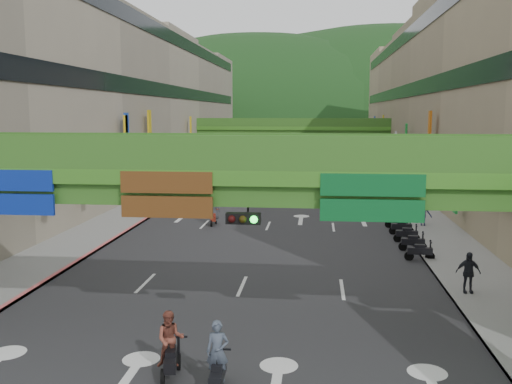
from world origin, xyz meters
TOP-DOWN VIEW (x-y plane):
  - road_slab at (0.00, 50.00)m, footprint 18.00×140.00m
  - sidewalk_left at (-11.00, 50.00)m, footprint 4.00×140.00m
  - sidewalk_right at (11.00, 50.00)m, footprint 4.00×140.00m
  - curb_left at (-9.10, 50.00)m, footprint 0.20×140.00m
  - curb_right at (9.10, 50.00)m, footprint 0.20×140.00m
  - building_row_left at (-18.93, 50.00)m, footprint 12.80×95.00m
  - building_row_right at (18.93, 50.00)m, footprint 12.80×95.00m
  - overpass_near at (0.93, 5.38)m, footprint 28.00×12.27m
  - overpass_far at (0.00, 65.00)m, footprint 28.00×2.20m
  - hill_left at (-15.00, 160.00)m, footprint 168.00×140.00m
  - hill_right at (25.00, 180.00)m, footprint 208.00×176.00m
  - bunting_string at (0.00, 30.00)m, footprint 26.00×0.36m
  - scooter_rider_near at (0.60, 2.13)m, footprint 0.65×1.60m
  - scooter_rider_mid at (-0.94, 2.89)m, footprint 0.93×1.59m
  - scooter_rider_left at (-7.29, 29.01)m, footprint 0.95×1.59m
  - scooter_rider_far at (-3.82, 25.91)m, footprint 0.97×1.60m
  - parked_scooter_row at (8.80, 21.87)m, footprint 1.60×9.35m
  - car_silver at (-5.23, 57.34)m, footprint 2.00×4.70m
  - car_yellow at (5.31, 71.38)m, footprint 2.14×4.10m
  - pedestrian_dark at (9.80, 11.70)m, footprint 1.06×0.47m
  - pedestrian_blue at (10.62, 26.64)m, footprint 0.94×0.76m

SIDE VIEW (x-z plane):
  - hill_left at x=-15.00m, z-range -56.00..56.00m
  - hill_right at x=25.00m, z-range -64.00..64.00m
  - road_slab at x=0.00m, z-range 0.00..0.02m
  - sidewalk_left at x=-11.00m, z-range 0.00..0.15m
  - sidewalk_right at x=11.00m, z-range 0.00..0.15m
  - curb_left at x=-9.10m, z-range 0.00..0.18m
  - curb_right at x=9.10m, z-range 0.00..0.18m
  - parked_scooter_row at x=8.80m, z-range -0.02..1.06m
  - car_yellow at x=5.31m, z-range 0.00..1.33m
  - car_silver at x=-5.23m, z-range 0.00..1.51m
  - pedestrian_blue at x=10.62m, z-range 0.00..1.76m
  - pedestrian_dark at x=9.80m, z-range 0.00..1.78m
  - scooter_rider_left at x=-7.29m, z-range -0.02..1.85m
  - scooter_rider_near at x=0.60m, z-range -0.06..2.03m
  - scooter_rider_mid at x=-0.94m, z-range 0.03..2.08m
  - scooter_rider_far at x=-3.82m, z-range 0.03..2.24m
  - overpass_near at x=0.93m, z-range 1.66..8.76m
  - overpass_far at x=0.00m, z-range 1.85..8.95m
  - bunting_string at x=0.00m, z-range 5.73..6.19m
  - building_row_left at x=-18.93m, z-range -0.04..18.96m
  - building_row_right at x=18.93m, z-range -0.04..18.96m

